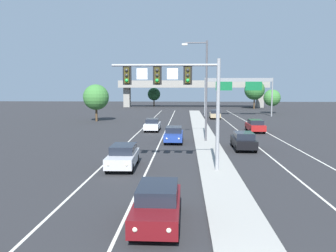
# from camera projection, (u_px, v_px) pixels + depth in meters

# --- Properties ---
(median_island) EXTENTS (2.40, 110.00, 0.15)m
(median_island) POSITION_uv_depth(u_px,v_px,m) (214.00, 160.00, 25.07)
(median_island) COLOR #9E9B93
(median_island) RESTS_ON ground
(lane_stripe_oncoming_center) EXTENTS (0.14, 100.00, 0.01)m
(lane_stripe_oncoming_center) POSITION_uv_depth(u_px,v_px,m) (159.00, 145.00, 32.27)
(lane_stripe_oncoming_center) COLOR silver
(lane_stripe_oncoming_center) RESTS_ON ground
(lane_stripe_receding_center) EXTENTS (0.14, 100.00, 0.01)m
(lane_stripe_receding_center) POSITION_uv_depth(u_px,v_px,m) (257.00, 146.00, 31.78)
(lane_stripe_receding_center) COLOR silver
(lane_stripe_receding_center) RESTS_ON ground
(edge_stripe_left) EXTENTS (0.14, 100.00, 0.01)m
(edge_stripe_left) POSITION_uv_depth(u_px,v_px,m) (125.00, 144.00, 32.44)
(edge_stripe_left) COLOR silver
(edge_stripe_left) RESTS_ON ground
(edge_stripe_right) EXTENTS (0.14, 100.00, 0.01)m
(edge_stripe_right) POSITION_uv_depth(u_px,v_px,m) (292.00, 146.00, 31.61)
(edge_stripe_right) COLOR silver
(edge_stripe_right) RESTS_ON ground
(overhead_signal_mast) EXTENTS (6.96, 0.44, 7.20)m
(overhead_signal_mast) POSITION_uv_depth(u_px,v_px,m) (180.00, 88.00, 21.27)
(overhead_signal_mast) COLOR gray
(overhead_signal_mast) RESTS_ON median_island
(street_lamp_median) EXTENTS (2.58, 0.28, 10.00)m
(street_lamp_median) POSITION_uv_depth(u_px,v_px,m) (204.00, 85.00, 33.18)
(street_lamp_median) COLOR #4C4C51
(street_lamp_median) RESTS_ON median_island
(car_oncoming_darkred) EXTENTS (1.82, 4.47, 1.58)m
(car_oncoming_darkred) POSITION_uv_depth(u_px,v_px,m) (157.00, 204.00, 13.41)
(car_oncoming_darkred) COLOR #5B0F14
(car_oncoming_darkred) RESTS_ON ground
(car_oncoming_silver) EXTENTS (1.92, 4.51, 1.58)m
(car_oncoming_silver) POSITION_uv_depth(u_px,v_px,m) (123.00, 156.00, 22.93)
(car_oncoming_silver) COLOR #B7B7BC
(car_oncoming_silver) RESTS_ON ground
(car_oncoming_blue) EXTENTS (1.84, 4.48, 1.58)m
(car_oncoming_blue) POSITION_uv_depth(u_px,v_px,m) (174.00, 134.00, 33.69)
(car_oncoming_blue) COLOR navy
(car_oncoming_blue) RESTS_ON ground
(car_oncoming_white) EXTENTS (1.84, 4.48, 1.58)m
(car_oncoming_white) POSITION_uv_depth(u_px,v_px,m) (152.00, 125.00, 42.75)
(car_oncoming_white) COLOR silver
(car_oncoming_white) RESTS_ON ground
(car_receding_black) EXTENTS (1.87, 4.49, 1.58)m
(car_receding_black) POSITION_uv_depth(u_px,v_px,m) (243.00, 140.00, 29.75)
(car_receding_black) COLOR black
(car_receding_black) RESTS_ON ground
(car_receding_red) EXTENTS (1.83, 4.47, 1.58)m
(car_receding_red) POSITION_uv_depth(u_px,v_px,m) (255.00, 126.00, 41.58)
(car_receding_red) COLOR maroon
(car_receding_red) RESTS_ON ground
(car_receding_tan) EXTENTS (1.90, 4.50, 1.58)m
(car_receding_tan) POSITION_uv_depth(u_px,v_px,m) (215.00, 114.00, 59.83)
(car_receding_tan) COLOR tan
(car_receding_tan) RESTS_ON ground
(highway_sign_gantry) EXTENTS (13.28, 0.42, 7.50)m
(highway_sign_gantry) POSITION_uv_depth(u_px,v_px,m) (239.00, 85.00, 64.51)
(highway_sign_gantry) COLOR gray
(highway_sign_gantry) RESTS_ON ground
(overpass_bridge) EXTENTS (42.40, 6.40, 7.65)m
(overpass_bridge) POSITION_uv_depth(u_px,v_px,m) (193.00, 87.00, 95.55)
(overpass_bridge) COLOR gray
(overpass_bridge) RESTS_ON ground
(tree_far_right_c) EXTENTS (3.61, 3.61, 5.22)m
(tree_far_right_c) POSITION_uv_depth(u_px,v_px,m) (272.00, 98.00, 71.61)
(tree_far_right_c) COLOR #4C3823
(tree_far_right_c) RESTS_ON ground
(tree_far_left_c) EXTENTS (3.88, 3.88, 5.61)m
(tree_far_left_c) POSITION_uv_depth(u_px,v_px,m) (154.00, 94.00, 101.40)
(tree_far_left_c) COLOR #4C3823
(tree_far_left_c) RESTS_ON ground
(tree_far_right_b) EXTENTS (5.33, 5.33, 7.71)m
(tree_far_right_b) POSITION_uv_depth(u_px,v_px,m) (255.00, 90.00, 88.36)
(tree_far_right_b) COLOR #4C3823
(tree_far_right_b) RESTS_ON ground
(tree_far_left_b) EXTENTS (4.23, 4.23, 6.13)m
(tree_far_left_b) POSITION_uv_depth(u_px,v_px,m) (96.00, 97.00, 54.90)
(tree_far_left_b) COLOR #4C3823
(tree_far_left_b) RESTS_ON ground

